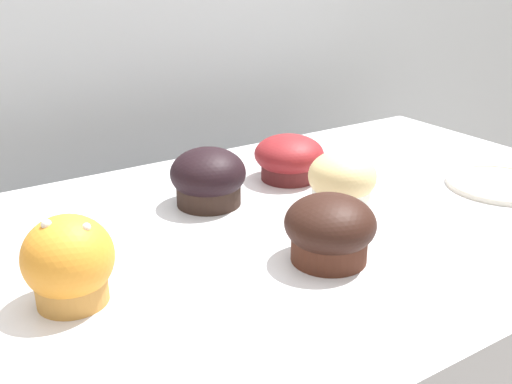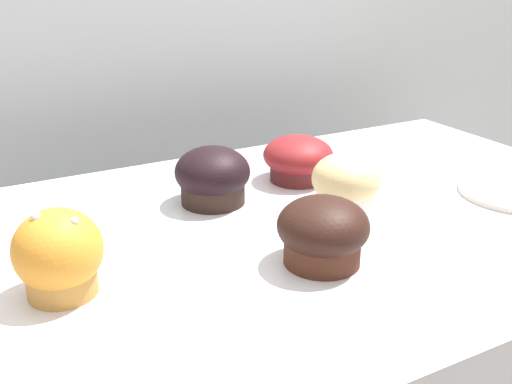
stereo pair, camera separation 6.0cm
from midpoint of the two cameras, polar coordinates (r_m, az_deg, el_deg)
wall_back at (r=1.33m, az=-7.80°, el=6.47°), size 3.20×0.10×1.80m
muffin_front_center at (r=0.69m, az=8.88°, el=-3.83°), size 0.11×0.11×0.08m
muffin_back_left at (r=0.94m, az=5.84°, el=3.14°), size 0.11×0.11×0.07m
muffin_back_right at (r=0.84m, az=10.54°, el=0.76°), size 0.10×0.10×0.08m
muffin_front_left at (r=0.85m, az=-2.15°, el=1.43°), size 0.11×0.11×0.08m
muffin_front_right at (r=0.64m, az=-15.76°, el=-5.90°), size 0.09×0.09×0.10m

